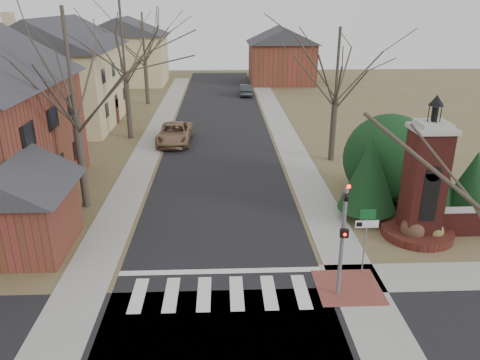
{
  "coord_description": "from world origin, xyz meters",
  "views": [
    {
      "loc": [
        0.13,
        -13.76,
        10.09
      ],
      "look_at": [
        0.93,
        6.0,
        2.47
      ],
      "focal_mm": 35.0,
      "sensor_mm": 36.0,
      "label": 1
    }
  ],
  "objects_px": {
    "traffic_signal_pole": "(343,232)",
    "distant_car": "(246,90)",
    "pickup_truck": "(175,133)",
    "sign_post": "(366,229)",
    "brick_gate_monument": "(423,192)"
  },
  "relations": [
    {
      "from": "distant_car",
      "to": "sign_post",
      "type": "bearing_deg",
      "value": 95.21
    },
    {
      "from": "sign_post",
      "to": "distant_car",
      "type": "xyz_separation_m",
      "value": [
        -2.64,
        37.13,
        -1.31
      ]
    },
    {
      "from": "brick_gate_monument",
      "to": "distant_car",
      "type": "relative_size",
      "value": 1.68
    },
    {
      "from": "sign_post",
      "to": "pickup_truck",
      "type": "height_order",
      "value": "sign_post"
    },
    {
      "from": "sign_post",
      "to": "pickup_truck",
      "type": "bearing_deg",
      "value": 115.94
    },
    {
      "from": "sign_post",
      "to": "distant_car",
      "type": "height_order",
      "value": "sign_post"
    },
    {
      "from": "traffic_signal_pole",
      "to": "distant_car",
      "type": "height_order",
      "value": "traffic_signal_pole"
    },
    {
      "from": "traffic_signal_pole",
      "to": "brick_gate_monument",
      "type": "distance_m",
      "value": 6.47
    },
    {
      "from": "brick_gate_monument",
      "to": "pickup_truck",
      "type": "distance_m",
      "value": 19.89
    },
    {
      "from": "sign_post",
      "to": "brick_gate_monument",
      "type": "height_order",
      "value": "brick_gate_monument"
    },
    {
      "from": "pickup_truck",
      "to": "sign_post",
      "type": "bearing_deg",
      "value": -62.28
    },
    {
      "from": "traffic_signal_pole",
      "to": "pickup_truck",
      "type": "distance_m",
      "value": 21.42
    },
    {
      "from": "distant_car",
      "to": "brick_gate_monument",
      "type": "bearing_deg",
      "value": 101.19
    },
    {
      "from": "sign_post",
      "to": "distant_car",
      "type": "distance_m",
      "value": 37.25
    },
    {
      "from": "pickup_truck",
      "to": "distant_car",
      "type": "height_order",
      "value": "pickup_truck"
    }
  ]
}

